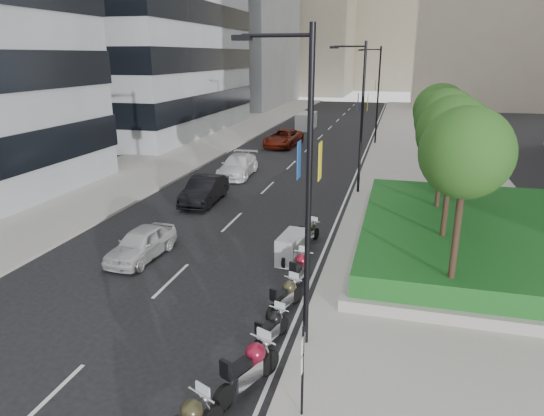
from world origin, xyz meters
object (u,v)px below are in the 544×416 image
(motorcycle_4, at_px, (299,269))
(parking_sign, at_px, (303,367))
(motorcycle_1, at_px, (249,368))
(delivery_van, at_px, (306,122))
(car_b, at_px, (204,190))
(car_c, at_px, (238,166))
(car_d, at_px, (283,138))
(motorcycle_3, at_px, (285,296))
(motorcycle_2, at_px, (271,328))
(lamp_post_2, at_px, (377,90))
(car_a, at_px, (141,243))
(lamp_post_1, at_px, (360,111))
(motorcycle_5, at_px, (291,247))
(lamp_post_0, at_px, (303,180))
(motorcycle_6, at_px, (309,233))

(motorcycle_4, bearing_deg, parking_sign, -161.72)
(motorcycle_1, relative_size, delivery_van, 0.52)
(car_b, distance_m, car_c, 6.67)
(motorcycle_1, distance_m, car_d, 34.75)
(car_b, bearing_deg, motorcycle_3, -58.60)
(car_b, xyz_separation_m, delivery_van, (0.17, 30.03, 0.11))
(motorcycle_2, bearing_deg, delivery_van, 26.17)
(lamp_post_2, relative_size, motorcycle_2, 4.67)
(parking_sign, relative_size, car_a, 0.64)
(car_d, bearing_deg, lamp_post_2, 27.26)
(motorcycle_1, bearing_deg, lamp_post_2, 21.69)
(motorcycle_2, xyz_separation_m, car_b, (-7.48, 13.04, 0.23))
(motorcycle_4, xyz_separation_m, delivery_van, (-7.30, 38.96, 0.28))
(car_c, bearing_deg, car_a, -90.88)
(lamp_post_1, bearing_deg, motorcycle_5, -98.39)
(lamp_post_2, height_order, car_b, lamp_post_2)
(parking_sign, relative_size, motorcycle_5, 1.22)
(car_b, bearing_deg, motorcycle_4, -52.63)
(lamp_post_1, bearing_deg, car_c, 163.33)
(lamp_post_0, relative_size, delivery_van, 2.01)
(lamp_post_0, height_order, car_b, lamp_post_0)
(lamp_post_1, relative_size, motorcycle_6, 4.68)
(lamp_post_1, bearing_deg, car_b, -153.66)
(car_a, xyz_separation_m, delivery_van, (-0.37, 38.27, 0.21))
(motorcycle_2, relative_size, car_c, 0.38)
(lamp_post_0, xyz_separation_m, motorcycle_6, (-1.26, 8.02, -4.54))
(motorcycle_3, height_order, car_b, car_b)
(lamp_post_0, distance_m, parking_sign, 4.74)
(lamp_post_0, distance_m, lamp_post_2, 35.00)
(lamp_post_1, xyz_separation_m, motorcycle_2, (-0.84, -17.16, -4.54))
(motorcycle_6, height_order, car_c, car_c)
(motorcycle_2, bearing_deg, motorcycle_4, 16.58)
(lamp_post_2, height_order, motorcycle_3, lamp_post_2)
(lamp_post_1, xyz_separation_m, car_b, (-8.32, -4.12, -4.31))
(motorcycle_6, height_order, car_a, car_a)
(lamp_post_0, relative_size, car_b, 1.95)
(lamp_post_0, distance_m, delivery_van, 43.88)
(parking_sign, distance_m, car_a, 11.42)
(parking_sign, xyz_separation_m, motorcycle_4, (-1.50, 6.95, -0.86))
(car_c, distance_m, car_d, 12.12)
(car_a, relative_size, car_d, 0.69)
(parking_sign, height_order, car_a, parking_sign)
(lamp_post_2, xyz_separation_m, car_c, (-8.52, -15.45, -4.32))
(motorcycle_3, bearing_deg, car_c, 42.70)
(lamp_post_1, distance_m, parking_sign, 20.33)
(motorcycle_1, bearing_deg, parking_sign, -91.42)
(car_c, bearing_deg, motorcycle_2, -72.42)
(car_c, relative_size, car_d, 0.91)
(parking_sign, height_order, motorcycle_4, parking_sign)
(motorcycle_6, relative_size, car_d, 0.34)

